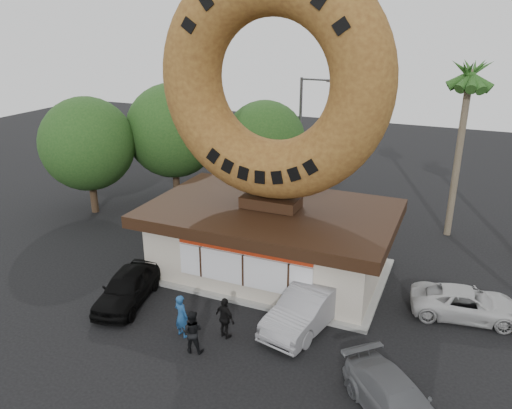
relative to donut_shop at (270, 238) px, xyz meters
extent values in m
plane|color=black|center=(0.00, -5.98, -1.77)|extent=(90.00, 90.00, 0.00)
cube|color=beige|center=(0.00, 0.02, -0.27)|extent=(10.00, 6.00, 3.00)
cube|color=#999993|center=(0.00, 0.02, -1.69)|extent=(10.60, 6.60, 0.15)
cube|color=#3F3F3F|center=(0.00, 0.02, 1.28)|extent=(10.00, 6.00, 0.10)
cube|color=black|center=(0.00, 0.02, 1.23)|extent=(11.20, 7.20, 0.55)
cube|color=silver|center=(0.00, -3.03, -0.22)|extent=(6.00, 0.12, 1.40)
cube|color=#AB280E|center=(0.00, -3.05, 0.78)|extent=(6.00, 0.10, 0.45)
cube|color=black|center=(0.00, 0.02, 1.78)|extent=(2.60, 1.40, 0.50)
torus|color=olive|center=(0.00, 0.02, 7.16)|extent=(10.24, 2.61, 10.24)
cylinder|color=#473321|center=(-9.50, 7.02, -0.12)|extent=(0.44, 0.44, 3.30)
sphere|color=#1B3F16|center=(-9.50, 7.02, 2.88)|extent=(6.00, 6.00, 6.00)
cylinder|color=#473321|center=(-4.00, 9.02, -0.34)|extent=(0.44, 0.44, 2.86)
sphere|color=#1B3F16|center=(-4.00, 9.02, 2.26)|extent=(5.20, 5.20, 5.20)
cylinder|color=#473321|center=(-13.00, 3.02, -0.23)|extent=(0.44, 0.44, 3.08)
sphere|color=#1B3F16|center=(-13.00, 3.02, 2.57)|extent=(5.60, 5.60, 5.60)
cylinder|color=#726651|center=(7.50, 8.02, 2.73)|extent=(0.36, 0.36, 9.00)
cylinder|color=#59595E|center=(-2.00, 10.02, 2.23)|extent=(0.18, 0.18, 8.00)
cylinder|color=#59595E|center=(-1.10, 10.02, 6.13)|extent=(1.80, 0.12, 0.12)
cube|color=#59595E|center=(-0.20, 10.02, 6.08)|extent=(0.45, 0.20, 0.12)
imported|color=navy|center=(-1.17, -6.09, -0.90)|extent=(0.73, 0.59, 1.74)
imported|color=black|center=(-0.32, -6.75, -0.94)|extent=(0.92, 0.78, 1.66)
imported|color=black|center=(0.39, -5.54, -0.93)|extent=(1.06, 0.75, 1.67)
imported|color=black|center=(-4.54, -4.94, -1.05)|extent=(2.54, 4.46, 1.43)
imported|color=gray|center=(2.99, -3.49, -0.98)|extent=(2.67, 5.04, 1.58)
imported|color=slate|center=(6.95, -7.18, -1.14)|extent=(4.22, 4.29, 1.24)
imported|color=silver|center=(8.71, -0.43, -1.16)|extent=(4.63, 2.64, 1.22)
camera|label=1|loc=(7.77, -19.77, 9.61)|focal=35.00mm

